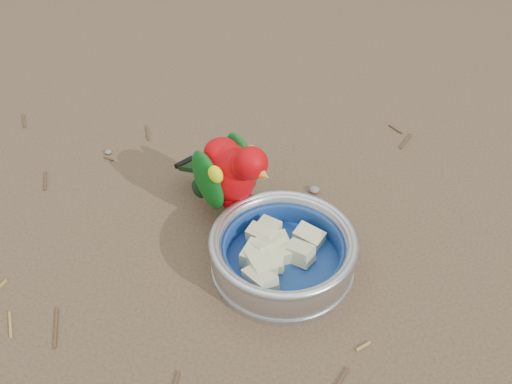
# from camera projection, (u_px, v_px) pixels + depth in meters

# --- Properties ---
(ground) EXTENTS (60.00, 60.00, 0.00)m
(ground) POSITION_uv_depth(u_px,v_px,m) (204.00, 309.00, 0.76)
(ground) COLOR brown
(food_bowl) EXTENTS (0.20, 0.20, 0.02)m
(food_bowl) POSITION_uv_depth(u_px,v_px,m) (282.00, 265.00, 0.81)
(food_bowl) COLOR #B2B2BA
(food_bowl) RESTS_ON ground
(bowl_wall) EXTENTS (0.20, 0.20, 0.04)m
(bowl_wall) POSITION_uv_depth(u_px,v_px,m) (283.00, 250.00, 0.79)
(bowl_wall) COLOR #B2B2BA
(bowl_wall) RESTS_ON food_bowl
(fruit_wedges) EXTENTS (0.12, 0.12, 0.03)m
(fruit_wedges) POSITION_uv_depth(u_px,v_px,m) (283.00, 253.00, 0.79)
(fruit_wedges) COLOR beige
(fruit_wedges) RESTS_ON food_bowl
(lory_parrot) EXTENTS (0.19, 0.19, 0.15)m
(lory_parrot) POSITION_uv_depth(u_px,v_px,m) (230.00, 180.00, 0.84)
(lory_parrot) COLOR #B80208
(lory_parrot) RESTS_ON ground
(ground_debris) EXTENTS (0.90, 0.80, 0.01)m
(ground_debris) POSITION_uv_depth(u_px,v_px,m) (183.00, 256.00, 0.82)
(ground_debris) COLOR olive
(ground_debris) RESTS_ON ground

